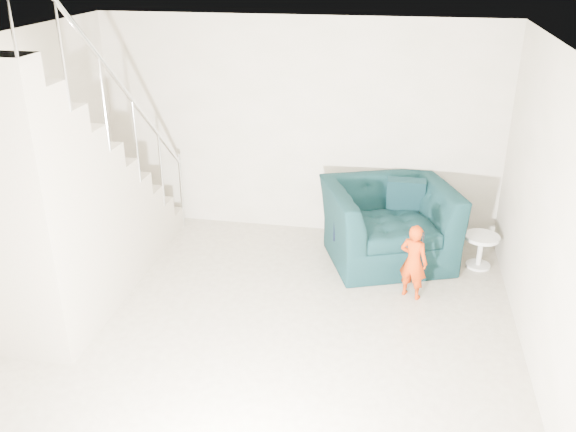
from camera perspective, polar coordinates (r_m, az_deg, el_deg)
The scene contains 11 objects.
floor at distance 5.79m, azimuth -3.69°, elevation -12.44°, with size 5.50×5.50×0.00m, color gray.
ceiling at distance 4.71m, azimuth -4.59°, elevation 14.97°, with size 5.50×5.50×0.00m, color silver.
back_wall at distance 7.64m, azimuth 1.00°, elevation 8.21°, with size 5.00×5.00×0.00m, color #A39D85.
right_wall at distance 5.13m, azimuth 24.12°, elevation -2.23°, with size 5.50×5.50×0.00m, color #A39D85.
armchair at distance 7.21m, azimuth 9.38°, elevation -0.68°, with size 1.41×1.23×0.92m, color black.
toddler at distance 6.50m, azimuth 11.65°, elevation -4.20°, with size 0.30×0.20×0.83m, color #9C2905.
side_table at distance 7.35m, azimuth 17.58°, elevation -2.68°, with size 0.40×0.40×0.40m.
staircase at distance 6.48m, azimuth -20.15°, elevation -0.12°, with size 1.02×3.03×3.62m.
cushion at distance 7.41m, azimuth 10.95°, elevation 1.94°, with size 0.45×0.13×0.43m, color black.
throw at distance 7.11m, azimuth 4.69°, elevation 0.25°, with size 0.05×0.45×0.50m, color black.
phone at distance 6.33m, azimuth 12.55°, elevation -1.93°, with size 0.02×0.05×0.10m, color black.
Camera 1 is at (1.20, -4.50, 3.44)m, focal length 38.00 mm.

